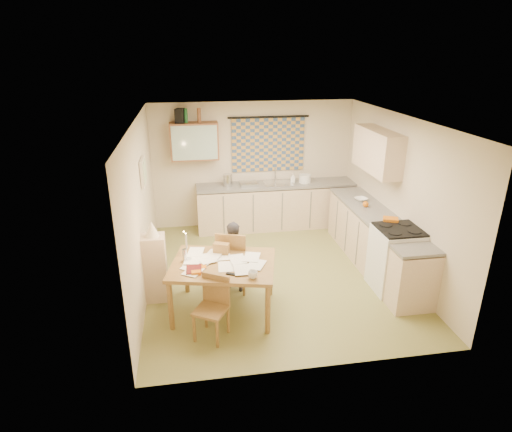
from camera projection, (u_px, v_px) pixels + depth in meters
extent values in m
cube|color=olive|center=(274.00, 274.00, 7.01)|extent=(4.00, 4.50, 0.02)
cube|color=white|center=(277.00, 118.00, 6.09)|extent=(4.00, 4.50, 0.02)
cube|color=beige|center=(253.00, 165.00, 8.62)|extent=(4.00, 0.02, 2.50)
cube|color=beige|center=(319.00, 273.00, 4.47)|extent=(4.00, 0.02, 2.50)
cube|color=beige|center=(141.00, 209.00, 6.25)|extent=(0.02, 4.50, 2.50)
cube|color=beige|center=(398.00, 195.00, 6.84)|extent=(0.02, 4.50, 2.50)
cube|color=#324D75|center=(268.00, 145.00, 8.48)|extent=(1.45, 0.03, 1.05)
cylinder|color=black|center=(269.00, 117.00, 8.26)|extent=(1.60, 0.04, 0.04)
cube|color=brown|center=(194.00, 141.00, 8.08)|extent=(0.90, 0.34, 0.70)
cube|color=#99B2A5|center=(195.00, 143.00, 7.93)|extent=(0.84, 0.02, 0.64)
cube|color=tan|center=(377.00, 151.00, 7.10)|extent=(0.34, 1.30, 0.70)
cube|color=beige|center=(143.00, 172.00, 6.46)|extent=(0.04, 0.50, 0.40)
cube|color=beige|center=(145.00, 172.00, 6.46)|extent=(0.01, 0.42, 0.32)
cube|color=tan|center=(279.00, 207.00, 8.71)|extent=(3.30, 0.60, 0.86)
cube|color=#5E5C58|center=(279.00, 185.00, 8.54)|extent=(3.30, 0.62, 0.04)
cube|color=tan|center=(375.00, 242.00, 7.11)|extent=(0.60, 2.95, 0.86)
cube|color=#5E5C58|center=(378.00, 216.00, 6.94)|extent=(0.62, 2.95, 0.04)
cube|color=white|center=(396.00, 260.00, 6.40)|extent=(0.65, 0.65, 0.97)
cube|color=black|center=(400.00, 229.00, 6.22)|extent=(0.61, 0.61, 0.03)
cube|color=silver|center=(278.00, 186.00, 8.54)|extent=(0.55, 0.45, 0.10)
cylinder|color=silver|center=(275.00, 174.00, 8.64)|extent=(0.03, 0.03, 0.28)
cube|color=silver|center=(248.00, 184.00, 8.43)|extent=(0.36, 0.32, 0.06)
cylinder|color=silver|center=(228.00, 180.00, 8.33)|extent=(0.23, 0.23, 0.24)
cylinder|color=white|center=(305.00, 179.00, 8.58)|extent=(0.31, 0.31, 0.16)
imported|color=white|center=(293.00, 178.00, 8.59)|extent=(0.14, 0.14, 0.19)
imported|color=white|center=(361.00, 199.00, 7.57)|extent=(0.33, 0.33, 0.05)
cube|color=#D1660C|center=(390.00, 222.00, 6.50)|extent=(0.27, 0.23, 0.12)
sphere|color=#D1660C|center=(366.00, 204.00, 7.26)|extent=(0.10, 0.10, 0.10)
cube|color=black|center=(180.00, 116.00, 7.87)|extent=(0.21, 0.23, 0.26)
cylinder|color=#195926|center=(186.00, 116.00, 7.89)|extent=(0.09, 0.09, 0.26)
cylinder|color=brown|center=(199.00, 115.00, 7.93)|extent=(0.07, 0.07, 0.26)
cube|color=brown|center=(223.00, 265.00, 5.75)|extent=(1.57, 1.33, 0.05)
cube|color=brown|center=(234.00, 260.00, 6.42)|extent=(0.57, 0.57, 0.04)
cube|color=brown|center=(231.00, 250.00, 6.14)|extent=(0.43, 0.19, 0.49)
cube|color=brown|center=(211.00, 310.00, 5.32)|extent=(0.51, 0.51, 0.04)
cube|color=brown|center=(216.00, 288.00, 5.39)|extent=(0.34, 0.22, 0.41)
imported|color=black|center=(233.00, 257.00, 6.34)|extent=(0.59, 0.54, 1.12)
cube|color=tan|center=(155.00, 268.00, 6.13)|extent=(0.32, 0.30, 1.00)
cone|color=beige|center=(152.00, 229.00, 5.90)|extent=(0.20, 0.20, 0.22)
cube|color=brown|center=(221.00, 249.00, 5.97)|extent=(0.24, 0.18, 0.16)
imported|color=white|center=(253.00, 275.00, 5.35)|extent=(0.23, 0.23, 0.10)
imported|color=maroon|center=(186.00, 270.00, 5.54)|extent=(0.21, 0.28, 0.02)
imported|color=#D1660C|center=(194.00, 265.00, 5.67)|extent=(0.17, 0.23, 0.02)
cube|color=#D1660C|center=(196.00, 273.00, 5.45)|extent=(0.12, 0.08, 0.04)
cube|color=black|center=(231.00, 274.00, 5.44)|extent=(0.14, 0.10, 0.02)
cylinder|color=silver|center=(185.00, 255.00, 5.76)|extent=(0.08, 0.08, 0.18)
cylinder|color=white|center=(186.00, 241.00, 5.70)|extent=(0.02, 0.02, 0.22)
sphere|color=#FFCC66|center=(184.00, 232.00, 5.69)|extent=(0.02, 0.02, 0.02)
cube|color=white|center=(195.00, 263.00, 5.73)|extent=(0.36, 0.36, 0.00)
cube|color=white|center=(226.00, 267.00, 5.64)|extent=(0.23, 0.31, 0.00)
cube|color=white|center=(246.00, 269.00, 5.57)|extent=(0.25, 0.32, 0.00)
cube|color=white|center=(201.00, 260.00, 5.81)|extent=(0.24, 0.32, 0.00)
cube|color=white|center=(223.00, 255.00, 5.94)|extent=(0.21, 0.30, 0.00)
cube|color=white|center=(192.00, 266.00, 5.65)|extent=(0.34, 0.36, 0.00)
cube|color=white|center=(194.00, 271.00, 5.52)|extent=(0.34, 0.36, 0.00)
cube|color=white|center=(207.00, 260.00, 5.80)|extent=(0.36, 0.36, 0.00)
cube|color=white|center=(238.00, 259.00, 5.82)|extent=(0.24, 0.32, 0.00)
cube|color=white|center=(256.00, 264.00, 5.67)|extent=(0.32, 0.36, 0.00)
cube|color=white|center=(198.00, 259.00, 5.82)|extent=(0.22, 0.30, 0.00)
cube|color=white|center=(209.00, 258.00, 5.83)|extent=(0.36, 0.36, 0.00)
cube|color=white|center=(242.00, 270.00, 5.53)|extent=(0.21, 0.30, 0.00)
cube|color=white|center=(252.00, 257.00, 5.86)|extent=(0.29, 0.35, 0.00)
cube|color=white|center=(206.00, 259.00, 5.81)|extent=(0.30, 0.35, 0.00)
cube|color=white|center=(214.00, 254.00, 5.93)|extent=(0.32, 0.36, 0.00)
cube|color=white|center=(192.00, 259.00, 5.79)|extent=(0.25, 0.32, 0.00)
cube|color=white|center=(196.00, 252.00, 6.00)|extent=(0.27, 0.33, 0.00)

